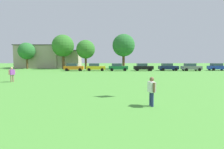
{
  "coord_description": "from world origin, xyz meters",
  "views": [
    {
      "loc": [
        1.16,
        0.95,
        2.83
      ],
      "look_at": [
        1.29,
        10.3,
        2.03
      ],
      "focal_mm": 30.67,
      "sensor_mm": 36.0,
      "label": 1
    }
  ],
  "objects": [
    {
      "name": "parked_car_navy_4",
      "position": [
        14.53,
        44.29,
        0.86
      ],
      "size": [
        4.3,
        2.02,
        1.68
      ],
      "color": "#141E4C",
      "rests_on": "ground"
    },
    {
      "name": "house_right",
      "position": [
        -19.45,
        57.64,
        3.33
      ],
      "size": [
        12.34,
        7.23,
        6.64
      ],
      "color": "tan",
      "rests_on": "ground"
    },
    {
      "name": "ground_plane",
      "position": [
        0.0,
        30.0,
        0.0
      ],
      "size": [
        160.0,
        160.0,
        0.0
      ],
      "primitive_type": "plane",
      "color": "#4C9338"
    },
    {
      "name": "parked_car_gray_5",
      "position": [
        19.56,
        43.75,
        0.86
      ],
      "size": [
        4.3,
        2.02,
        1.68
      ],
      "color": "slate",
      "rests_on": "ground"
    },
    {
      "name": "adult_bystander",
      "position": [
        3.64,
        12.04,
        1.03
      ],
      "size": [
        0.41,
        0.82,
        1.74
      ],
      "rotation": [
        0.0,
        0.0,
        1.74
      ],
      "color": "navy",
      "rests_on": "ground"
    },
    {
      "name": "tree_right",
      "position": [
        -5.05,
        51.29,
        5.13
      ],
      "size": [
        4.87,
        4.87,
        7.6
      ],
      "color": "brown",
      "rests_on": "ground"
    },
    {
      "name": "house_left",
      "position": [
        -11.72,
        57.64,
        2.58
      ],
      "size": [
        8.66,
        6.66,
        5.15
      ],
      "color": "tan",
      "rests_on": "ground"
    },
    {
      "name": "parked_car_orange_0",
      "position": [
        -6.91,
        43.95,
        0.86
      ],
      "size": [
        4.3,
        2.02,
        1.68
      ],
      "color": "orange",
      "rests_on": "ground"
    },
    {
      "name": "bystander_near_trees",
      "position": [
        -10.46,
        23.79,
        1.06
      ],
      "size": [
        0.57,
        0.75,
        1.78
      ],
      "rotation": [
        0.0,
        0.0,
        4.2
      ],
      "color": "#8C7259",
      "rests_on": "ground"
    },
    {
      "name": "tree_left",
      "position": [
        -11.13,
        52.18,
        6.11
      ],
      "size": [
        5.81,
        5.81,
        9.05
      ],
      "color": "brown",
      "rests_on": "ground"
    },
    {
      "name": "tree_far_left",
      "position": [
        -20.97,
        52.64,
        4.73
      ],
      "size": [
        4.49,
        4.49,
        7.0
      ],
      "color": "brown",
      "rests_on": "ground"
    },
    {
      "name": "tree_far_right",
      "position": [
        4.88,
        51.27,
        6.17
      ],
      "size": [
        5.87,
        5.87,
        9.14
      ],
      "color": "brown",
      "rests_on": "ground"
    },
    {
      "name": "parked_car_yellow_1",
      "position": [
        -1.99,
        44.04,
        0.86
      ],
      "size": [
        4.3,
        2.02,
        1.68
      ],
      "color": "yellow",
      "rests_on": "ground"
    },
    {
      "name": "parked_car_green_2",
      "position": [
        3.06,
        44.01,
        0.86
      ],
      "size": [
        4.3,
        2.02,
        1.68
      ],
      "color": "#196B38",
      "rests_on": "ground"
    },
    {
      "name": "parked_car_blue_6",
      "position": [
        26.1,
        44.68,
        0.86
      ],
      "size": [
        4.3,
        2.02,
        1.68
      ],
      "color": "#1E38AD",
      "rests_on": "ground"
    },
    {
      "name": "parked_car_black_3",
      "position": [
        8.74,
        43.97,
        0.86
      ],
      "size": [
        4.3,
        2.02,
        1.68
      ],
      "color": "black",
      "rests_on": "ground"
    }
  ]
}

